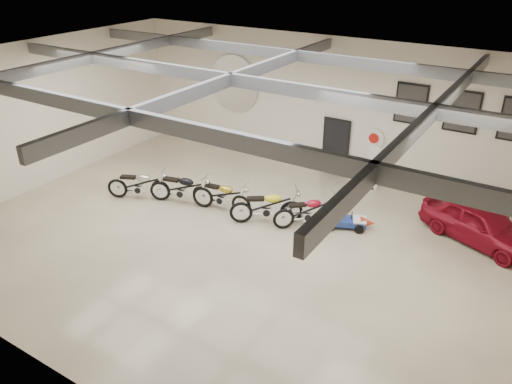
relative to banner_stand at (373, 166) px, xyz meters
The scene contains 18 objects.
floor 5.95m from the banner_stand, 111.07° to the right, with size 16.00×12.00×0.01m, color beige.
ceiling 7.21m from the banner_stand, 111.07° to the right, with size 16.00×12.00×0.01m, color slate.
back_wall 2.73m from the banner_stand, 166.72° to the left, with size 16.00×0.02×5.00m, color silver.
left_wall 11.63m from the banner_stand, 151.47° to the right, with size 0.02×12.00×5.00m, color silver.
ceiling_beams 7.07m from the banner_stand, 111.07° to the right, with size 15.80×11.80×0.32m, color slate, non-canonical shape.
door 1.69m from the banner_stand, 164.46° to the left, with size 0.92×0.08×2.10m, color black.
logo_plaque 6.44m from the banner_stand, behind, with size 2.30×0.06×1.16m, color silver, non-canonical shape.
poster_left 2.46m from the banner_stand, 27.56° to the left, with size 1.05×0.08×1.35m, color black, non-canonical shape.
poster_mid 3.38m from the banner_stand, 10.50° to the left, with size 1.05×0.08×1.35m, color black, non-canonical shape.
oil_sign 0.99m from the banner_stand, 115.89° to the left, with size 0.72×0.10×0.72m, color white, non-canonical shape.
banner_stand is the anchor object (origin of this frame).
motorcycle_silver 8.08m from the banner_stand, 142.02° to the right, with size 2.13×0.66×1.11m, color silver, non-canonical shape.
motorcycle_black 6.66m from the banner_stand, 137.88° to the right, with size 2.22×0.69×1.16m, color silver, non-canonical shape.
motorcycle_gold 5.46m from the banner_stand, 130.80° to the right, with size 2.10×0.65×1.09m, color silver, non-canonical shape.
motorcycle_yellow 4.48m from the banner_stand, 115.17° to the right, with size 2.22×0.69×1.15m, color silver, non-canonical shape.
motorcycle_red 3.70m from the banner_stand, 101.41° to the right, with size 2.06×0.64×1.07m, color silver, non-canonical shape.
go_kart 3.07m from the banner_stand, 82.21° to the right, with size 1.55×0.70×0.56m, color navy, non-canonical shape.
vintage_car 4.26m from the banner_stand, 23.97° to the right, with size 3.46×1.40×1.18m, color maroon.
Camera 1 is at (7.09, -10.15, 7.79)m, focal length 35.00 mm.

